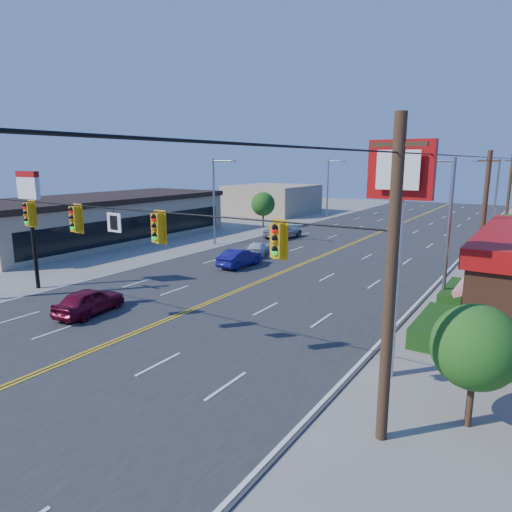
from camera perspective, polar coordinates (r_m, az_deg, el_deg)
The scene contains 20 objects.
ground at distance 20.85m, azimuth -18.55°, elevation -10.79°, with size 160.00×160.00×0.00m, color gray.
road at distance 36.16m, azimuth 6.76°, elevation -0.68°, with size 20.00×120.00×0.06m, color #2D2D30.
signal_span at distance 19.65m, azimuth -19.70°, elevation 2.60°, with size 24.32×0.34×9.00m.
kfc_pylon at distance 16.50m, azimuth 17.37°, elevation 5.18°, with size 2.20×0.36×8.50m.
strip_mall at distance 48.08m, azimuth -18.69°, elevation 4.56°, with size 10.40×26.40×4.40m.
pizza_hut_sign at distance 30.81m, azimuth -26.40°, elevation 5.72°, with size 1.90×0.30×6.85m.
streetlight_se at distance 26.43m, azimuth 22.56°, elevation 3.77°, with size 2.55×0.25×8.00m.
streetlight_ne at distance 50.15m, azimuth 27.56°, elevation 6.73°, with size 2.55×0.25×8.00m.
streetlight_sw at distance 42.85m, azimuth -5.08°, elevation 7.37°, with size 2.55×0.25×8.00m.
streetlight_nw at distance 65.36m, azimuth 9.12°, elevation 8.78°, with size 2.55×0.25×8.00m.
utility_pole_near at distance 30.21m, azimuth 26.51°, elevation 3.73°, with size 0.28×0.28×8.40m, color #47301E.
utility_pole_mid at distance 48.07m, azimuth 28.97°, elevation 6.05°, with size 0.28×0.28×8.40m, color #47301E.
tree_kfc_rear at distance 34.23m, azimuth 29.23°, elevation 2.13°, with size 2.94×2.94×4.41m.
tree_kfc_front at distance 14.86m, azimuth 25.75°, elevation -10.23°, with size 2.52×2.52×3.78m.
tree_west at distance 54.10m, azimuth 0.90°, elevation 6.49°, with size 2.80×2.80×4.20m.
bld_west_far at distance 69.70m, azimuth 2.06°, elevation 7.11°, with size 11.00×12.00×4.20m, color tan.
car_magenta at distance 25.07m, azimuth -20.11°, elevation -5.43°, with size 1.60×3.98×1.36m, color maroon.
car_blue at distance 33.99m, azimuth -2.04°, elevation -0.31°, with size 1.41×4.05×1.33m, color navy.
car_white at distance 37.98m, azimuth 0.15°, elevation 0.81°, with size 1.55×3.82×1.11m, color silver.
car_silver at distance 46.86m, azimuth 3.45°, elevation 3.01°, with size 2.16×4.67×1.30m, color #B0AFB5.
Camera 1 is at (15.30, -11.83, 7.79)m, focal length 32.00 mm.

